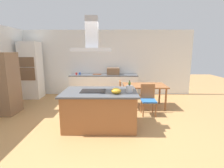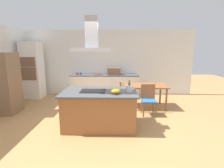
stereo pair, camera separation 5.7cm
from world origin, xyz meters
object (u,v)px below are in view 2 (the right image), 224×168
(coffee_mug_blue, at_px, (81,74))
(tea_kettle, at_px, (129,89))
(coffee_mug_red, at_px, (77,74))
(dining_table, at_px, (145,87))
(range_hood, at_px, (92,40))
(chair_facing_island, at_px, (148,97))
(olive_oil_bottle, at_px, (129,86))
(wall_oven_stack, at_px, (33,70))
(chair_at_left_end, at_px, (117,92))
(cutting_board, at_px, (98,74))
(countertop_microwave, at_px, (114,71))
(refrigerator, at_px, (2,83))
(mixing_bowl, at_px, (116,91))
(cooktop, at_px, (93,91))

(coffee_mug_blue, bearing_deg, tea_kettle, -59.32)
(coffee_mug_red, relative_size, dining_table, 0.06)
(tea_kettle, height_order, range_hood, range_hood)
(dining_table, xyz_separation_m, chair_facing_island, (0.00, -0.67, -0.16))
(olive_oil_bottle, relative_size, wall_oven_stack, 0.11)
(olive_oil_bottle, height_order, coffee_mug_blue, olive_oil_bottle)
(coffee_mug_blue, relative_size, chair_at_left_end, 0.10)
(cutting_board, bearing_deg, coffee_mug_blue, -175.57)
(coffee_mug_blue, bearing_deg, chair_at_left_end, -42.14)
(countertop_microwave, relative_size, range_hood, 0.56)
(coffee_mug_blue, bearing_deg, refrigerator, -134.21)
(cutting_board, bearing_deg, range_hood, -86.52)
(coffee_mug_red, bearing_deg, wall_oven_stack, -174.02)
(coffee_mug_blue, bearing_deg, countertop_microwave, 0.19)
(dining_table, bearing_deg, olive_oil_bottle, -114.74)
(countertop_microwave, bearing_deg, refrigerator, -148.84)
(tea_kettle, relative_size, mixing_bowl, 0.90)
(coffee_mug_red, relative_size, coffee_mug_blue, 1.00)
(cutting_board, bearing_deg, olive_oil_bottle, -68.75)
(chair_facing_island, height_order, range_hood, range_hood)
(cutting_board, xyz_separation_m, range_hood, (0.18, -2.93, 1.19))
(mixing_bowl, xyz_separation_m, coffee_mug_blue, (-1.44, 3.11, -0.02))
(cutting_board, bearing_deg, refrigerator, -142.24)
(mixing_bowl, bearing_deg, chair_at_left_end, 88.29)
(tea_kettle, bearing_deg, cooktop, 174.40)
(dining_table, distance_m, chair_facing_island, 0.68)
(olive_oil_bottle, xyz_separation_m, chair_at_left_end, (-0.29, 1.36, -0.49))
(coffee_mug_blue, distance_m, wall_oven_stack, 1.88)
(wall_oven_stack, distance_m, range_hood, 3.94)
(countertop_microwave, relative_size, coffee_mug_blue, 5.56)
(olive_oil_bottle, relative_size, chair_at_left_end, 0.26)
(chair_at_left_end, bearing_deg, chair_facing_island, -36.01)
(mixing_bowl, relative_size, dining_table, 0.17)
(dining_table, xyz_separation_m, chair_at_left_end, (-0.92, 0.00, -0.16))
(coffee_mug_red, bearing_deg, dining_table, -27.18)
(cooktop, bearing_deg, tea_kettle, -5.60)
(cooktop, height_order, cutting_board, cutting_board)
(olive_oil_bottle, bearing_deg, countertop_microwave, 98.69)
(olive_oil_bottle, relative_size, coffee_mug_blue, 2.61)
(coffee_mug_blue, relative_size, cutting_board, 0.26)
(refrigerator, bearing_deg, chair_at_left_end, 10.65)
(mixing_bowl, bearing_deg, olive_oil_bottle, 49.96)
(coffee_mug_red, relative_size, chair_facing_island, 0.10)
(coffee_mug_blue, distance_m, chair_facing_island, 3.17)
(olive_oil_bottle, distance_m, coffee_mug_blue, 3.24)
(coffee_mug_red, distance_m, cutting_board, 0.84)
(dining_table, bearing_deg, refrigerator, -171.56)
(olive_oil_bottle, xyz_separation_m, range_hood, (-0.90, -0.17, 1.10))
(wall_oven_stack, xyz_separation_m, dining_table, (4.26, -1.12, -0.43))
(tea_kettle, distance_m, cutting_board, 3.19)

